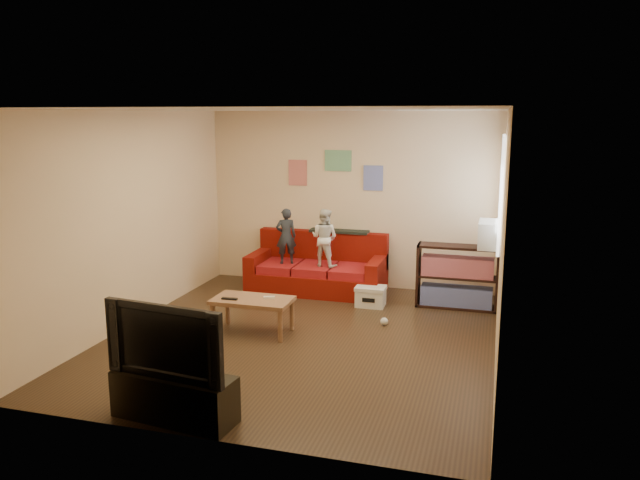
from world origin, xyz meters
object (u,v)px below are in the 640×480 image
(file_box, at_px, (371,296))
(tv_stand, at_px, (175,397))
(coffee_table, at_px, (252,303))
(television, at_px, (172,338))
(child_a, at_px, (286,236))
(child_b, at_px, (324,238))
(sofa, at_px, (318,271))
(bookshelf, at_px, (457,280))

(file_box, xyz_separation_m, tv_stand, (-0.99, -3.73, 0.06))
(coffee_table, relative_size, file_box, 2.34)
(coffee_table, height_order, television, television)
(file_box, bearing_deg, child_a, 163.29)
(child_b, relative_size, tv_stand, 0.77)
(child_a, bearing_deg, television, 71.74)
(child_b, height_order, tv_stand, child_b)
(coffee_table, bearing_deg, child_b, 78.41)
(sofa, relative_size, coffee_table, 2.10)
(coffee_table, height_order, file_box, coffee_table)
(sofa, height_order, child_b, child_b)
(sofa, bearing_deg, tv_stand, -90.70)
(coffee_table, bearing_deg, bookshelf, 36.67)
(file_box, bearing_deg, sofa, 148.00)
(bookshelf, height_order, tv_stand, bookshelf)
(coffee_table, distance_m, television, 2.31)
(coffee_table, xyz_separation_m, tv_stand, (0.19, -2.27, -0.16))
(television, bearing_deg, child_b, 94.00)
(bookshelf, bearing_deg, child_a, 176.80)
(child_b, relative_size, file_box, 2.08)
(bookshelf, bearing_deg, tv_stand, -118.22)
(sofa, xyz_separation_m, child_b, (0.15, -0.17, 0.56))
(bookshelf, distance_m, television, 4.56)
(coffee_table, height_order, bookshelf, bookshelf)
(child_a, xyz_separation_m, tv_stand, (0.40, -4.15, -0.64))
(sofa, relative_size, child_a, 2.41)
(sofa, relative_size, television, 1.77)
(sofa, height_order, child_a, child_a)
(sofa, height_order, bookshelf, sofa)
(television, bearing_deg, bookshelf, 68.55)
(sofa, distance_m, bookshelf, 2.12)
(child_b, height_order, coffee_table, child_b)
(coffee_table, bearing_deg, television, -85.34)
(tv_stand, bearing_deg, television, 6.52)
(child_b, height_order, file_box, child_b)
(sofa, distance_m, coffee_table, 2.07)
(child_b, bearing_deg, sofa, -35.71)
(child_b, distance_m, file_box, 1.14)
(file_box, height_order, tv_stand, tv_stand)
(child_a, xyz_separation_m, television, (0.40, -4.15, -0.10))
(coffee_table, height_order, tv_stand, coffee_table)
(sofa, distance_m, file_box, 1.12)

